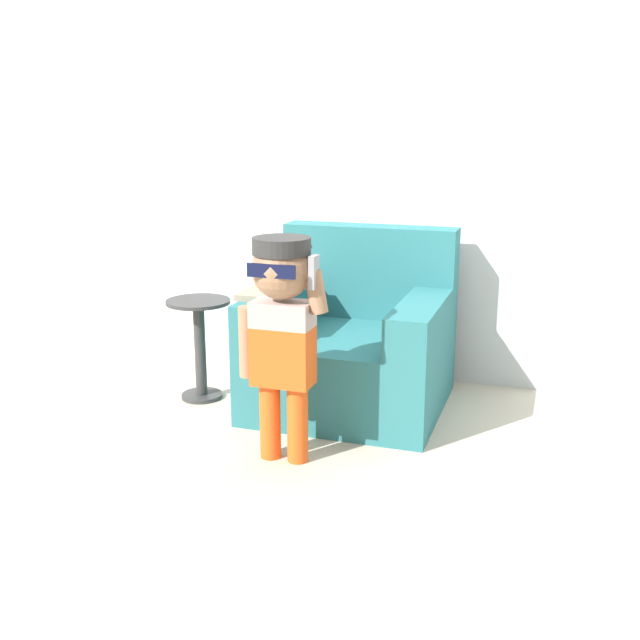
# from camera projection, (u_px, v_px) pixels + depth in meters

# --- Properties ---
(ground_plane) EXTENTS (10.00, 10.00, 0.00)m
(ground_plane) POSITION_uv_depth(u_px,v_px,m) (338.00, 424.00, 3.54)
(ground_plane) COLOR #BCB29E
(wall_back) EXTENTS (10.00, 0.05, 2.60)m
(wall_back) POSITION_uv_depth(u_px,v_px,m) (384.00, 139.00, 3.95)
(wall_back) COLOR silver
(wall_back) RESTS_ON ground_plane
(armchair) EXTENTS (0.93, 0.87, 0.87)m
(armchair) POSITION_uv_depth(u_px,v_px,m) (353.00, 345.00, 3.73)
(armchair) COLOR #286B70
(armchair) RESTS_ON ground_plane
(person_child) EXTENTS (0.39, 0.29, 0.94)m
(person_child) POSITION_uv_depth(u_px,v_px,m) (282.00, 315.00, 3.02)
(person_child) COLOR #E05119
(person_child) RESTS_ON ground_plane
(side_table) EXTENTS (0.32, 0.32, 0.52)m
(side_table) POSITION_uv_depth(u_px,v_px,m) (200.00, 340.00, 3.80)
(side_table) COLOR #333333
(side_table) RESTS_ON ground_plane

